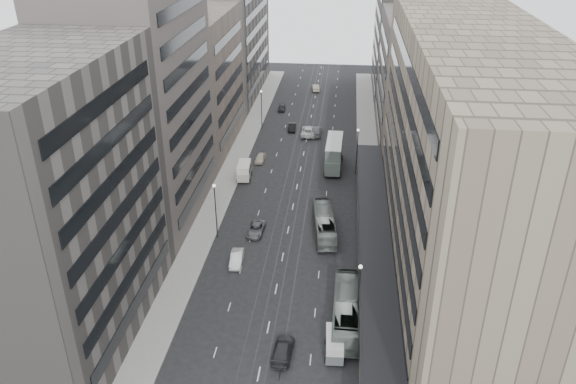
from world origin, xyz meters
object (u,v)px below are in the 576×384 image
at_px(vw_microbus, 334,344).
at_px(sedan_2, 256,229).
at_px(bus_near, 346,310).
at_px(pedestrian, 361,327).
at_px(bus_far, 324,224).
at_px(double_decker, 334,153).
at_px(panel_van, 244,170).
at_px(sedan_1, 237,258).

bearing_deg(vw_microbus, sedan_2, 114.84).
bearing_deg(bus_near, pedestrian, 132.83).
height_order(bus_far, pedestrian, bus_far).
distance_m(vw_microbus, sedan_2, 25.80).
height_order(bus_near, sedan_2, bus_near).
bearing_deg(double_decker, bus_near, -84.99).
relative_size(panel_van, sedan_2, 0.99).
xyz_separation_m(panel_van, sedan_2, (4.74, -17.43, -0.92)).
distance_m(bus_far, sedan_1, 14.01).
height_order(vw_microbus, pedestrian, vw_microbus).
relative_size(double_decker, sedan_2, 2.02).
xyz_separation_m(sedan_1, sedan_2, (1.33, 7.69, -0.06)).
xyz_separation_m(double_decker, pedestrian, (4.42, -43.19, -1.77)).
distance_m(bus_near, sedan_1, 17.59).
relative_size(bus_far, sedan_1, 2.57).
bearing_deg(bus_far, bus_near, 92.91).
distance_m(double_decker, vw_microbus, 46.41).
relative_size(bus_far, panel_van, 2.39).
xyz_separation_m(vw_microbus, sedan_1, (-13.17, 15.23, -0.57)).
relative_size(double_decker, panel_van, 2.04).
height_order(double_decker, panel_van, double_decker).
height_order(vw_microbus, sedan_1, vw_microbus).
distance_m(bus_near, bus_far, 19.18).
bearing_deg(sedan_1, sedan_2, 76.15).
bearing_deg(bus_far, sedan_2, -1.19).
relative_size(bus_near, bus_far, 1.09).
distance_m(bus_far, double_decker, 22.49).
relative_size(sedan_2, pedestrian, 2.65).
bearing_deg(double_decker, sedan_2, -112.34).
bearing_deg(vw_microbus, pedestrian, 45.86).
bearing_deg(double_decker, bus_far, -90.30).
relative_size(vw_microbus, sedan_2, 0.92).
height_order(vw_microbus, sedan_2, vw_microbus).
height_order(bus_far, panel_van, bus_far).
distance_m(vw_microbus, panel_van, 43.62).
bearing_deg(sedan_2, sedan_1, -97.40).
xyz_separation_m(bus_far, double_decker, (0.61, 22.45, 1.25)).
bearing_deg(bus_near, panel_van, -63.15).
bearing_deg(panel_van, bus_far, -53.03).
height_order(bus_far, vw_microbus, bus_far).
distance_m(double_decker, pedestrian, 43.45).
relative_size(bus_near, pedestrian, 6.81).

